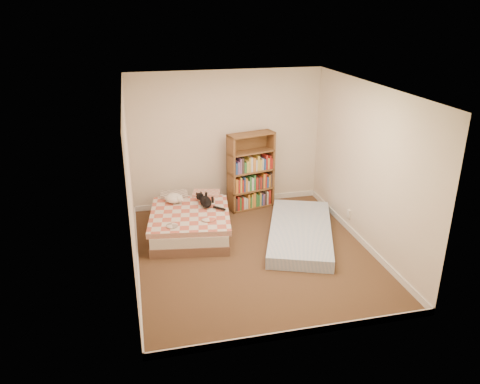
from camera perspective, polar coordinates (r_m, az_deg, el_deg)
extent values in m
cube|color=#4C3A20|center=(7.22, 1.72, -7.43)|extent=(3.50, 4.00, 0.01)
cube|color=white|center=(6.38, 1.97, 12.55)|extent=(3.50, 4.00, 0.01)
cube|color=beige|center=(8.55, -1.63, 6.39)|extent=(3.50, 0.01, 2.50)
cube|color=beige|center=(4.95, 7.82, -5.79)|extent=(3.50, 0.01, 2.50)
cube|color=beige|center=(6.49, -13.26, 0.68)|extent=(0.01, 4.00, 2.50)
cube|color=beige|center=(7.33, 15.20, 2.93)|extent=(0.01, 4.00, 2.50)
cube|color=white|center=(8.94, -1.53, -1.06)|extent=(3.50, 0.02, 0.10)
cube|color=white|center=(5.62, 7.13, -16.65)|extent=(3.50, 0.02, 0.10)
cube|color=white|center=(7.01, -12.33, -8.50)|extent=(0.02, 4.00, 0.10)
cube|color=white|center=(7.78, 14.27, -5.46)|extent=(0.02, 4.00, 0.10)
cube|color=white|center=(7.99, 13.13, -2.60)|extent=(0.03, 0.09, 0.13)
cube|color=brown|center=(7.85, -6.04, -4.39)|extent=(1.44, 1.88, 0.15)
cube|color=silver|center=(7.77, -6.09, -3.31)|extent=(1.41, 1.84, 0.17)
cube|color=#C05A47|center=(7.72, -6.13, -2.44)|extent=(1.45, 1.58, 0.09)
cube|color=gray|center=(8.28, -8.66, -0.66)|extent=(0.51, 0.37, 0.13)
cube|color=#C05A47|center=(8.33, -4.78, -0.32)|extent=(0.51, 0.37, 0.13)
cube|color=brown|center=(8.44, -1.34, 2.34)|extent=(0.11, 0.29, 1.43)
cube|color=brown|center=(8.63, 3.97, 2.75)|extent=(0.11, 0.29, 1.43)
cube|color=brown|center=(8.65, 1.13, 2.83)|extent=(0.83, 0.23, 1.43)
cube|color=brown|center=(8.78, 1.31, -1.72)|extent=(0.90, 0.49, 0.03)
cube|color=brown|center=(8.52, 1.35, 2.61)|extent=(0.90, 0.49, 0.03)
cube|color=brown|center=(8.32, 1.39, 7.05)|extent=(0.90, 0.49, 0.03)
cube|color=#7EA2D2|center=(7.69, 7.37, -4.84)|extent=(1.67, 2.36, 0.19)
ellipsoid|color=black|center=(7.82, -4.20, -1.16)|extent=(0.30, 0.46, 0.14)
sphere|color=black|center=(8.02, -4.46, -0.46)|extent=(0.16, 0.16, 0.13)
cone|color=black|center=(8.03, -4.78, -0.03)|extent=(0.05, 0.05, 0.05)
cone|color=black|center=(8.04, -4.25, 0.02)|extent=(0.05, 0.05, 0.05)
cylinder|color=black|center=(7.59, -3.04, -2.15)|extent=(0.11, 0.24, 0.05)
ellipsoid|color=white|center=(8.00, -8.07, -0.74)|extent=(0.28, 0.31, 0.15)
sphere|color=white|center=(7.91, -7.39, -0.84)|extent=(0.12, 0.12, 0.12)
sphere|color=white|center=(7.88, -7.05, -1.01)|extent=(0.05, 0.05, 0.05)
sphere|color=white|center=(8.05, -8.97, -0.78)|extent=(0.07, 0.07, 0.07)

